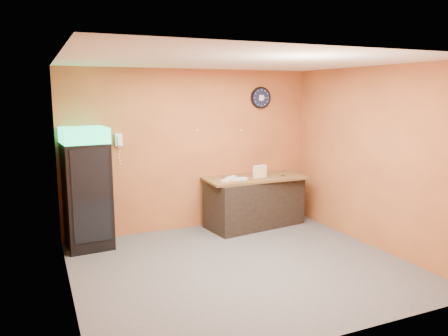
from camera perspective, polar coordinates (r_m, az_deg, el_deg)
floor at (r=6.27m, az=2.29°, el=-12.65°), size 4.50×4.50×0.00m
back_wall at (r=7.71m, az=-4.17°, el=2.37°), size 4.50×0.02×2.80m
left_wall at (r=5.31m, az=-20.02°, el=-1.60°), size 0.02×4.00×2.80m
right_wall at (r=7.15m, az=18.81°, el=1.28°), size 0.02×4.00×2.80m
ceiling at (r=5.81m, az=2.48°, el=13.80°), size 4.50×4.00×0.02m
beverage_cooler at (r=7.01m, az=-17.46°, el=-2.81°), size 0.70×0.71×1.88m
prep_counter at (r=7.96m, az=3.99°, el=-4.50°), size 1.82×1.00×0.86m
wall_clock at (r=8.16m, az=4.82°, el=9.13°), size 0.40×0.06×0.40m
wall_phone at (r=7.30m, az=-13.59°, el=3.60°), size 0.11×0.10×0.20m
butcher_paper at (r=7.86m, az=4.03°, el=-1.30°), size 1.83×0.85×0.04m
sub_roll_stack at (r=7.78m, az=4.70°, el=-0.45°), size 0.27×0.15×0.22m
wrapped_sandwich_left at (r=7.44m, az=0.49°, el=-1.60°), size 0.28×0.22×0.04m
wrapped_sandwich_mid at (r=7.53m, az=1.96°, el=-1.45°), size 0.29×0.13×0.04m
wrapped_sandwich_right at (r=7.67m, az=1.03°, el=-1.26°), size 0.27×0.23×0.04m
kitchen_tool at (r=7.67m, az=1.69°, el=-1.20°), size 0.05×0.05×0.05m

